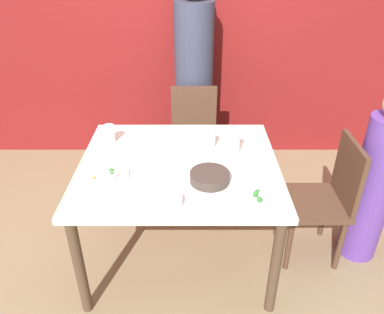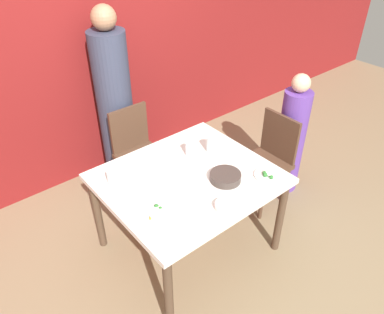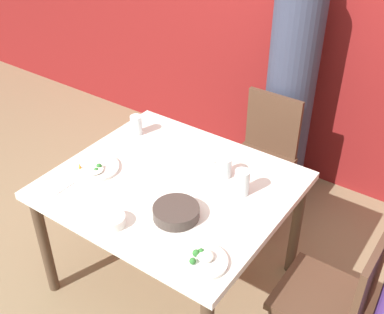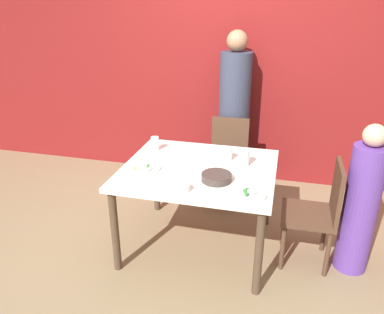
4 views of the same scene
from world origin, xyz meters
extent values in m
plane|color=#847051|center=(0.00, 0.00, 0.00)|extent=(10.00, 10.00, 0.00)
cube|color=maroon|center=(0.00, 1.49, 1.35)|extent=(10.00, 0.06, 2.70)
cube|color=silver|center=(0.00, 0.00, 0.71)|extent=(1.20, 1.06, 0.04)
cylinder|color=#4C3828|center=(-0.54, -0.47, 0.35)|extent=(0.06, 0.06, 0.69)
cylinder|color=#4C3828|center=(0.54, -0.47, 0.35)|extent=(0.06, 0.06, 0.69)
cylinder|color=#4C3828|center=(-0.54, 0.47, 0.35)|extent=(0.06, 0.06, 0.69)
cylinder|color=#4C3828|center=(0.54, 0.47, 0.35)|extent=(0.06, 0.06, 0.69)
cube|color=#4C3323|center=(0.10, 0.80, 0.42)|extent=(0.40, 0.40, 0.04)
cube|color=#4C3323|center=(0.10, 0.98, 0.65)|extent=(0.38, 0.03, 0.42)
cylinder|color=#4C3323|center=(-0.07, 0.63, 0.20)|extent=(0.04, 0.04, 0.40)
cylinder|color=#4C3323|center=(0.26, 0.63, 0.20)|extent=(0.04, 0.04, 0.40)
cylinder|color=#4C3323|center=(-0.07, 0.96, 0.20)|extent=(0.04, 0.04, 0.40)
cylinder|color=#4C3323|center=(0.26, 0.96, 0.20)|extent=(0.04, 0.04, 0.40)
cube|color=#4C3323|center=(0.87, 0.01, 0.42)|extent=(0.40, 0.40, 0.04)
cube|color=#4C3323|center=(1.06, 0.01, 0.65)|extent=(0.03, 0.38, 0.42)
cylinder|color=#4C3323|center=(0.71, 0.18, 0.20)|extent=(0.04, 0.04, 0.40)
cylinder|color=#4C3323|center=(0.71, -0.15, 0.20)|extent=(0.04, 0.04, 0.40)
cylinder|color=#4C3323|center=(1.04, 0.18, 0.20)|extent=(0.04, 0.04, 0.40)
cylinder|color=#4C3323|center=(1.04, -0.15, 0.20)|extent=(0.04, 0.04, 0.40)
cylinder|color=#33384C|center=(0.10, 1.20, 0.74)|extent=(0.33, 0.33, 1.48)
sphere|color=#9E7051|center=(0.10, 1.20, 1.59)|extent=(0.21, 0.21, 0.21)
cylinder|color=#5B3893|center=(1.23, 0.01, 0.51)|extent=(0.25, 0.25, 1.03)
sphere|color=#DBAD89|center=(1.23, 0.01, 1.11)|extent=(0.16, 0.16, 0.16)
cylinder|color=#3D332D|center=(0.18, -0.20, 0.76)|extent=(0.22, 0.22, 0.06)
cylinder|color=#BC5123|center=(0.18, -0.20, 0.79)|extent=(0.20, 0.20, 0.01)
cylinder|color=white|center=(0.45, -0.37, 0.74)|extent=(0.21, 0.21, 0.02)
ellipsoid|color=white|center=(0.45, -0.36, 0.76)|extent=(0.08, 0.08, 0.03)
sphere|color=#2D702D|center=(0.42, -0.35, 0.77)|extent=(0.03, 0.03, 0.03)
sphere|color=#2D702D|center=(0.41, -0.37, 0.77)|extent=(0.03, 0.03, 0.03)
sphere|color=#2D702D|center=(0.43, -0.41, 0.77)|extent=(0.03, 0.03, 0.03)
cylinder|color=white|center=(-0.41, -0.14, 0.74)|extent=(0.26, 0.26, 0.02)
ellipsoid|color=white|center=(-0.39, -0.17, 0.76)|extent=(0.11, 0.11, 0.02)
sphere|color=#2D702D|center=(-0.38, -0.14, 0.77)|extent=(0.03, 0.03, 0.03)
sphere|color=#2D702D|center=(-0.37, -0.17, 0.76)|extent=(0.03, 0.03, 0.03)
cone|color=orange|center=(-0.47, -0.20, 0.77)|extent=(0.02, 0.02, 0.03)
cylinder|color=white|center=(-0.03, -0.42, 0.76)|extent=(0.13, 0.13, 0.05)
cylinder|color=white|center=(-0.03, -0.42, 0.78)|extent=(0.11, 0.11, 0.01)
cylinder|color=silver|center=(0.34, 0.13, 0.80)|extent=(0.08, 0.08, 0.14)
cylinder|color=silver|center=(-0.46, 0.27, 0.79)|extent=(0.07, 0.07, 0.12)
cylinder|color=silver|center=(0.19, 0.21, 0.79)|extent=(0.08, 0.08, 0.11)
cube|color=white|center=(-0.48, -0.35, 0.74)|extent=(0.14, 0.14, 0.01)
cube|color=silver|center=(0.00, 0.29, 0.74)|extent=(0.18, 0.04, 0.01)
camera|label=1|loc=(0.08, -1.93, 1.92)|focal=35.00mm
camera|label=2|loc=(-1.33, -1.66, 2.41)|focal=35.00mm
camera|label=3|loc=(1.23, -1.57, 2.27)|focal=45.00mm
camera|label=4|loc=(0.62, -2.64, 1.97)|focal=35.00mm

